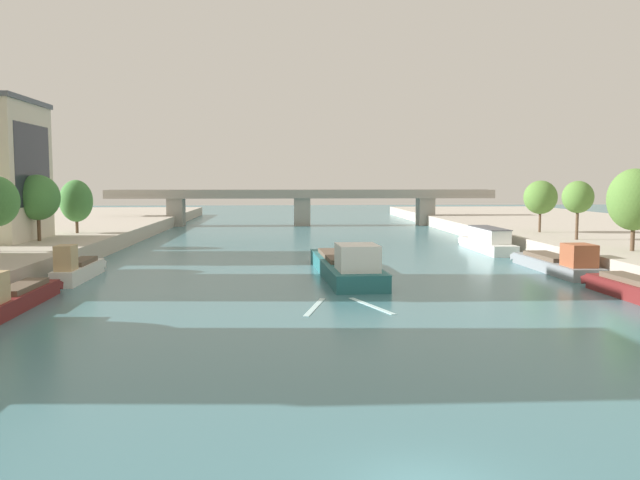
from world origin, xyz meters
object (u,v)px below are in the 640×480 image
at_px(moored_boat_left_second, 78,269).
at_px(tree_left_past_mid, 38,198).
at_px(bridge_far, 302,202).
at_px(moored_boat_right_near, 487,241).
at_px(barge_midriver, 346,265).
at_px(tree_right_second, 634,200).
at_px(tree_right_by_lamp, 578,197).
at_px(tree_left_by_lamp, 76,201).
at_px(moored_boat_right_downstream, 558,263).
at_px(tree_right_third, 540,197).
at_px(moored_boat_left_end, 14,296).

relative_size(moored_boat_left_second, tree_left_past_mid, 1.52).
bearing_deg(bridge_far, moored_boat_right_near, -66.02).
xyz_separation_m(barge_midriver, tree_right_second, (25.39, 1.87, 5.30)).
relative_size(barge_midriver, bridge_far, 0.29).
bearing_deg(tree_right_by_lamp, tree_right_second, -90.53).
bearing_deg(tree_left_by_lamp, tree_right_second, -22.95).
xyz_separation_m(barge_midriver, moored_boat_right_downstream, (18.65, 1.63, -0.14)).
bearing_deg(tree_right_second, tree_right_third, 89.56).
distance_m(moored_boat_right_downstream, bridge_far, 65.00).
bearing_deg(tree_left_past_mid, bridge_far, 59.51).
bearing_deg(tree_left_past_mid, tree_right_second, -13.28).
distance_m(tree_left_by_lamp, bridge_far, 47.27).
bearing_deg(moored_boat_left_end, moored_boat_right_near, 38.83).
relative_size(tree_left_past_mid, tree_left_by_lamp, 1.08).
xyz_separation_m(barge_midriver, tree_right_third, (25.55, 23.18, 4.97)).
bearing_deg(moored_boat_left_end, tree_right_by_lamp, 28.65).
height_order(moored_boat_right_downstream, tree_right_second, tree_right_second).
bearing_deg(moored_boat_left_end, tree_left_by_lamp, 101.21).
xyz_separation_m(tree_left_past_mid, tree_right_by_lamp, (55.58, -1.89, -0.00)).
relative_size(moored_boat_left_second, tree_right_by_lamp, 1.67).
bearing_deg(tree_left_by_lamp, barge_midriver, -40.50).
height_order(moored_boat_left_second, tree_right_second, tree_right_second).
bearing_deg(bridge_far, moored_boat_left_second, -107.35).
height_order(barge_midriver, moored_boat_left_end, barge_midriver).
distance_m(tree_left_by_lamp, tree_right_by_lamp, 56.09).
bearing_deg(tree_left_by_lamp, tree_left_past_mid, -94.40).
relative_size(moored_boat_right_near, tree_right_second, 2.00).
height_order(moored_boat_left_second, bridge_far, bridge_far).
height_order(tree_left_by_lamp, tree_right_second, tree_right_second).
height_order(moored_boat_left_second, moored_boat_right_near, moored_boat_left_second).
distance_m(tree_left_past_mid, tree_right_by_lamp, 55.61).
bearing_deg(tree_left_past_mid, moored_boat_left_second, -61.44).
relative_size(moored_boat_left_end, moored_boat_right_downstream, 0.85).
relative_size(moored_boat_left_second, moored_boat_right_near, 0.71).
xyz_separation_m(moored_boat_left_second, moored_boat_right_downstream, (40.24, 2.26, -0.09)).
height_order(moored_boat_left_second, tree_left_by_lamp, tree_left_by_lamp).
distance_m(moored_boat_right_downstream, tree_right_third, 23.20).
bearing_deg(moored_boat_right_downstream, moored_boat_right_near, 92.19).
distance_m(moored_boat_right_near, tree_left_by_lamp, 47.84).
bearing_deg(tree_right_third, tree_right_second, -90.44).
distance_m(moored_boat_left_second, tree_right_third, 53.06).
bearing_deg(moored_boat_right_near, tree_left_by_lamp, 173.05).
bearing_deg(moored_boat_right_downstream, tree_left_past_mid, 164.69).
bearing_deg(tree_left_past_mid, moored_boat_left_end, -73.40).
xyz_separation_m(tree_right_by_lamp, tree_right_third, (0.06, 10.10, -0.27)).
height_order(tree_left_by_lamp, bridge_far, tree_left_by_lamp).
xyz_separation_m(moored_boat_left_end, tree_right_by_lamp, (47.31, 25.85, 5.39)).
distance_m(tree_left_past_mid, tree_left_by_lamp, 10.11).
xyz_separation_m(tree_left_past_mid, tree_left_by_lamp, (0.77, 10.06, -0.65)).
bearing_deg(moored_boat_left_second, tree_right_second, 3.04).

